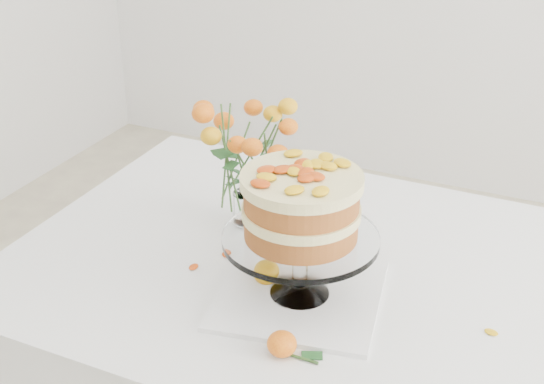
# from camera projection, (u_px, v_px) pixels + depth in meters

# --- Properties ---
(table) EXTENTS (1.43, 0.93, 0.76)m
(table) POSITION_uv_depth(u_px,v_px,m) (348.00, 305.00, 1.59)
(table) COLOR tan
(table) RESTS_ON ground
(napkin) EXTENTS (0.36, 0.36, 0.01)m
(napkin) POSITION_uv_depth(u_px,v_px,m) (300.00, 295.00, 1.47)
(napkin) COLOR white
(napkin) RESTS_ON table
(cake_stand) EXTENTS (0.30, 0.30, 0.27)m
(cake_stand) POSITION_uv_depth(u_px,v_px,m) (301.00, 212.00, 1.39)
(cake_stand) COLOR white
(cake_stand) RESTS_ON napkin
(rose_vase) EXTENTS (0.27, 0.27, 0.34)m
(rose_vase) POSITION_uv_depth(u_px,v_px,m) (247.00, 146.00, 1.63)
(rose_vase) COLOR white
(rose_vase) RESTS_ON table
(loose_rose_near) EXTENTS (0.09, 0.05, 0.04)m
(loose_rose_near) POSITION_uv_depth(u_px,v_px,m) (267.00, 274.00, 1.51)
(loose_rose_near) COLOR gold
(loose_rose_near) RESTS_ON table
(loose_rose_far) EXTENTS (0.10, 0.05, 0.04)m
(loose_rose_far) POSITION_uv_depth(u_px,v_px,m) (282.00, 344.00, 1.31)
(loose_rose_far) COLOR #D6450A
(loose_rose_far) RESTS_ON table
(stray_petal_a) EXTENTS (0.03, 0.02, 0.00)m
(stray_petal_a) POSITION_uv_depth(u_px,v_px,m) (277.00, 283.00, 1.52)
(stray_petal_a) COLOR #EFB20F
(stray_petal_a) RESTS_ON table
(stray_petal_b) EXTENTS (0.03, 0.02, 0.00)m
(stray_petal_b) POSITION_uv_depth(u_px,v_px,m) (315.00, 306.00, 1.45)
(stray_petal_b) COLOR #EFB20F
(stray_petal_b) RESTS_ON table
(stray_petal_c) EXTENTS (0.03, 0.02, 0.00)m
(stray_petal_c) POSITION_uv_depth(u_px,v_px,m) (327.00, 323.00, 1.40)
(stray_petal_c) COLOR #EFB20F
(stray_petal_c) RESTS_ON table
(stray_petal_d) EXTENTS (0.03, 0.02, 0.00)m
(stray_petal_d) POSITION_uv_depth(u_px,v_px,m) (227.00, 255.00, 1.61)
(stray_petal_d) COLOR #EFB20F
(stray_petal_d) RESTS_ON table
(stray_petal_e) EXTENTS (0.03, 0.02, 0.00)m
(stray_petal_e) POSITION_uv_depth(u_px,v_px,m) (194.00, 267.00, 1.57)
(stray_petal_e) COLOR #EFB20F
(stray_petal_e) RESTS_ON table
(stray_petal_f) EXTENTS (0.03, 0.02, 0.00)m
(stray_petal_f) POSITION_uv_depth(u_px,v_px,m) (491.00, 332.00, 1.37)
(stray_petal_f) COLOR #EFB20F
(stray_petal_f) RESTS_ON table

